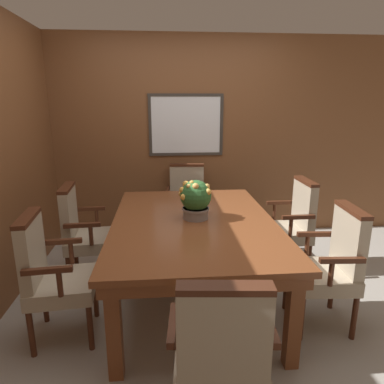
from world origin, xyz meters
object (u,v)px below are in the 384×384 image
object	(u,v)px
chair_right_far	(292,222)
chair_head_near	(221,353)
chair_head_far	(187,200)
potted_plant	(196,199)
chair_left_far	(83,230)
chair_right_near	(331,262)
dining_table	(194,230)
chair_left_near	(51,273)

from	to	relation	value
chair_right_far	chair_head_near	bearing A→B (deg)	-30.34
chair_head_far	chair_right_far	bearing A→B (deg)	-35.72
chair_head_near	potted_plant	distance (m)	1.40
chair_left_far	chair_right_far	bearing A→B (deg)	-92.72
chair_right_far	chair_right_near	xyz separation A→B (m)	(-0.03, -0.88, 0.00)
dining_table	chair_right_near	world-z (taller)	chair_right_near
chair_left_far	chair_left_near	size ratio (longest dim) A/B	1.00
dining_table	chair_right_near	xyz separation A→B (m)	(1.00, -0.44, -0.13)
chair_right_near	chair_left_near	xyz separation A→B (m)	(-2.04, 0.02, 0.00)
chair_left_far	chair_head_near	bearing A→B (deg)	-153.33
chair_right_near	potted_plant	distance (m)	1.15
dining_table	chair_right_far	world-z (taller)	chair_right_far
chair_head_near	chair_right_far	xyz separation A→B (m)	(1.01, 1.76, 0.00)
chair_head_far	potted_plant	world-z (taller)	potted_plant
chair_right_far	potted_plant	xyz separation A→B (m)	(-1.01, -0.41, 0.38)
chair_right_far	chair_left_near	size ratio (longest dim) A/B	1.00
chair_head_near	chair_left_far	distance (m)	1.99
chair_right_near	chair_right_far	bearing A→B (deg)	-178.42
chair_left_far	potted_plant	xyz separation A→B (m)	(1.02, -0.36, 0.38)
chair_head_near	chair_right_far	distance (m)	2.03
chair_head_near	chair_left_far	xyz separation A→B (m)	(-1.02, 1.71, 0.00)
chair_right_near	chair_head_far	bearing A→B (deg)	-147.62
chair_right_far	potted_plant	distance (m)	1.15
chair_right_near	chair_head_far	world-z (taller)	same
chair_right_near	chair_head_far	xyz separation A→B (m)	(-0.96, 1.74, 0.00)
chair_left_far	potted_plant	world-z (taller)	potted_plant
chair_left_near	potted_plant	size ratio (longest dim) A/B	2.83
dining_table	chair_right_near	bearing A→B (deg)	-23.64
chair_right_near	dining_table	bearing A→B (deg)	-110.13
chair_right_near	chair_left_far	xyz separation A→B (m)	(-2.00, 0.83, 0.00)
chair_head_near	chair_left_near	bearing A→B (deg)	-34.90
chair_right_far	potted_plant	bearing A→B (deg)	-68.21
dining_table	chair_left_far	size ratio (longest dim) A/B	2.03
chair_left_near	potted_plant	bearing A→B (deg)	-72.21
chair_right_near	chair_left_near	world-z (taller)	same
chair_right_far	chair_right_near	world-z (taller)	same
dining_table	chair_head_near	distance (m)	1.32
chair_left_near	chair_head_far	distance (m)	2.04
chair_left_near	chair_head_far	size ratio (longest dim) A/B	1.00
chair_head_near	chair_head_far	size ratio (longest dim) A/B	1.00
chair_left_far	chair_left_near	bearing A→B (deg)	172.83
chair_right_far	chair_right_near	bearing A→B (deg)	-2.34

